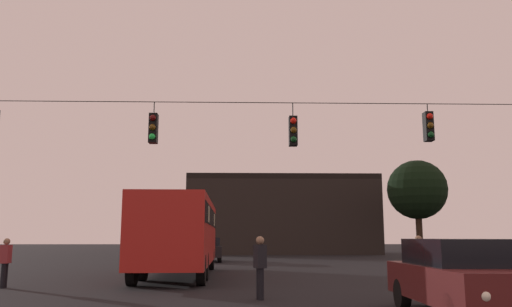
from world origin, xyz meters
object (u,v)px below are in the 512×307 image
at_px(car_far_left, 207,249).
at_px(pedestrian_crossing_center, 5,260).
at_px(tree_left_silhouette, 417,190).
at_px(car_near_right, 463,276).
at_px(pedestrian_crossing_right, 419,258).
at_px(pedestrian_crossing_left, 260,264).
at_px(city_bus, 181,229).

xyz_separation_m(car_far_left, pedestrian_crossing_center, (-5.11, -16.94, 0.05)).
bearing_deg(tree_left_silhouette, pedestrian_crossing_center, -132.74).
height_order(car_near_right, pedestrian_crossing_right, pedestrian_crossing_right).
relative_size(pedestrian_crossing_center, tree_left_silhouette, 0.20).
bearing_deg(pedestrian_crossing_right, pedestrian_crossing_left, -149.59).
height_order(pedestrian_crossing_left, tree_left_silhouette, tree_left_silhouette).
bearing_deg(pedestrian_crossing_left, tree_left_silhouette, 63.00).
xyz_separation_m(car_near_right, pedestrian_crossing_right, (1.27, 6.07, 0.11)).
relative_size(city_bus, car_far_left, 2.50).
xyz_separation_m(city_bus, car_far_left, (0.26, 12.21, -1.07)).
distance_m(city_bus, car_near_right, 12.95).
bearing_deg(pedestrian_crossing_center, pedestrian_crossing_left, -21.92).
height_order(city_bus, pedestrian_crossing_center, city_bus).
distance_m(car_near_right, tree_left_silhouette, 30.76).
bearing_deg(pedestrian_crossing_left, car_far_left, 97.72).
relative_size(city_bus, pedestrian_crossing_center, 7.27).
distance_m(pedestrian_crossing_left, pedestrian_crossing_center, 8.44).
bearing_deg(car_near_right, city_bus, 122.06).
distance_m(car_near_right, pedestrian_crossing_center, 13.25).
bearing_deg(pedestrian_crossing_right, city_bus, 149.09).
relative_size(city_bus, pedestrian_crossing_right, 6.89).
height_order(city_bus, car_far_left, city_bus).
relative_size(car_near_right, pedestrian_crossing_center, 2.86).
height_order(car_near_right, pedestrian_crossing_center, same).
xyz_separation_m(pedestrian_crossing_right, tree_left_silhouette, (8.06, 22.90, 4.29)).
relative_size(car_near_right, pedestrian_crossing_left, 2.76).
relative_size(car_near_right, pedestrian_crossing_right, 2.71).
relative_size(car_far_left, pedestrian_crossing_left, 2.81).
height_order(car_near_right, pedestrian_crossing_left, pedestrian_crossing_left).
height_order(car_far_left, pedestrian_crossing_left, pedestrian_crossing_left).
relative_size(pedestrian_crossing_left, pedestrian_crossing_right, 0.98).
relative_size(car_near_right, car_far_left, 0.98).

